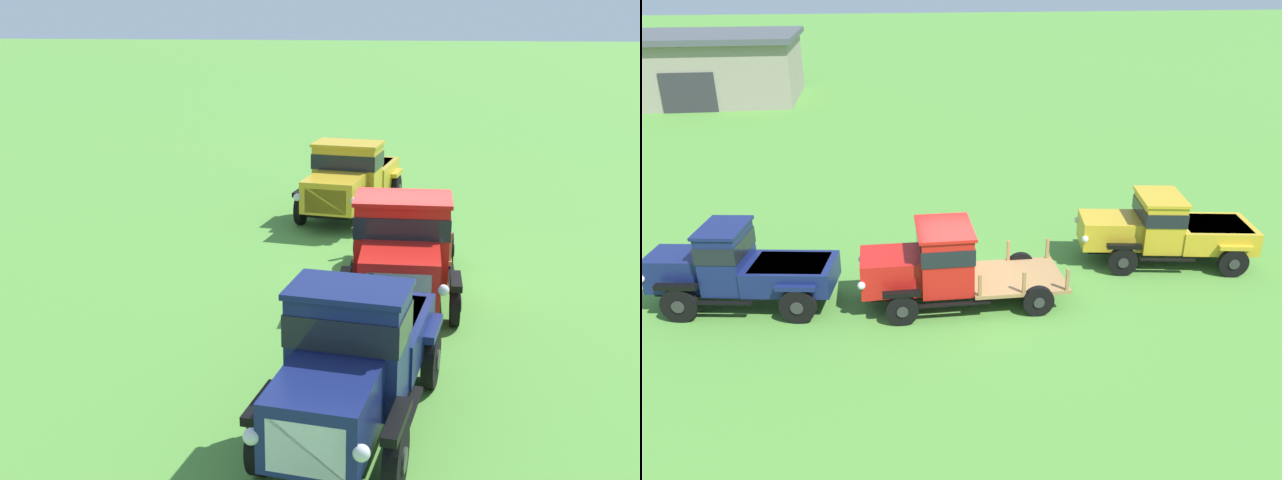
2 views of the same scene
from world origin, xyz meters
TOP-DOWN VIEW (x-y plane):
  - ground_plane at (0.00, 0.00)m, footprint 240.00×240.00m
  - vintage_truck_foreground_near at (-5.91, 0.62)m, footprint 4.94×2.51m
  - vintage_truck_second_in_line at (-0.84, 0.05)m, footprint 5.36×2.31m
  - vintage_truck_midrow_center at (6.05, 1.61)m, footprint 5.27×2.85m

SIDE VIEW (x-z plane):
  - ground_plane at x=0.00m, z-range 0.00..0.00m
  - vintage_truck_midrow_center at x=6.05m, z-range 0.02..2.11m
  - vintage_truck_foreground_near at x=-5.91m, z-range -0.01..2.21m
  - vintage_truck_second_in_line at x=-0.84m, z-range 0.06..2.20m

